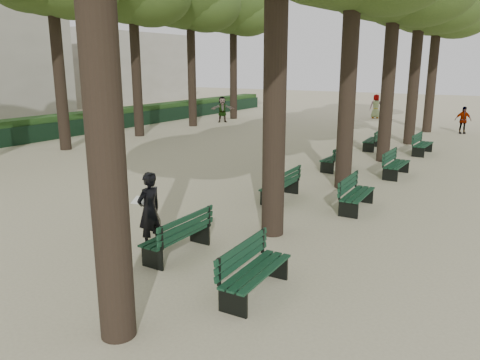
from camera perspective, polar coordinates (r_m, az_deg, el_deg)
The scene contains 17 objects.
ground at distance 9.76m, azimuth -12.38°, elevation -10.09°, with size 120.00×120.00×0.00m, color #C2B993.
tree_far_5 at distance 34.85m, azimuth -0.83°, elevation 20.94°, with size 6.00×6.00×10.45m.
bench_left_0 at distance 10.01m, azimuth -7.64°, elevation -7.59°, with size 0.59×1.81×0.92m.
bench_left_1 at distance 13.93m, azimuth 4.91°, elevation -1.28°, with size 0.63×1.82×0.92m.
bench_left_2 at distance 18.19m, azimuth 11.53°, elevation 2.11°, with size 0.65×1.82×0.92m.
bench_left_3 at distance 22.90m, azimuth 15.80°, elevation 4.28°, with size 0.68×1.83×0.92m.
bench_right_0 at distance 8.32m, azimuth 1.92°, elevation -12.10°, with size 0.62×1.81×0.92m.
bench_right_1 at distance 13.30m, azimuth 14.05°, elevation -2.41°, with size 0.62×1.82×0.92m.
bench_right_2 at distance 17.62m, azimuth 18.51°, elevation 1.27°, with size 0.62×1.81×0.92m.
bench_right_3 at distance 22.37m, azimuth 21.36°, elevation 3.62°, with size 0.64×1.82×0.92m.
man_with_map at distance 10.27m, azimuth -10.99°, elevation -3.69°, with size 0.65×0.72×1.71m.
pedestrian_e at distance 32.52m, azimuth -2.17°, elevation 8.60°, with size 1.62×0.35×1.75m, color #262628.
pedestrian_d at distance 36.25m, azimuth 16.23°, elevation 8.62°, with size 0.86×0.35×1.76m, color #262628.
pedestrian_c at distance 29.95m, azimuth 25.54°, elevation 6.60°, with size 0.91×0.31×1.56m, color #262628.
fence at distance 27.68m, azimuth -19.60°, elevation 5.97°, with size 0.08×42.00×0.90m, color black.
hedge at distance 28.20m, azimuth -20.54°, elevation 6.33°, with size 1.20×42.00×1.20m, color #1E4518.
building_far at distance 53.53m, azimuth -16.54°, elevation 12.98°, with size 12.00×16.00×7.00m, color #B7B2A3.
Camera 1 is at (6.25, -6.39, 3.93)m, focal length 35.00 mm.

